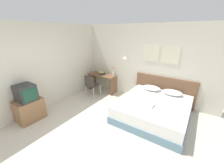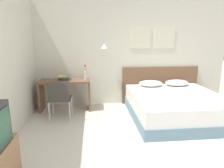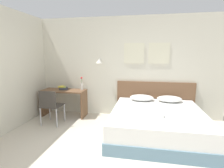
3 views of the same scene
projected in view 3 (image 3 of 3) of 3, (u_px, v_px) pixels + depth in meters
wall_back at (121, 67)px, 4.71m from camera, size 5.26×0.31×2.65m
bed at (157, 123)px, 3.66m from camera, size 1.88×2.02×0.52m
headboard at (155, 100)px, 4.63m from camera, size 2.00×0.06×0.96m
pillow_left at (142, 98)px, 4.40m from camera, size 0.59×0.40×0.14m
pillow_right at (169, 99)px, 4.28m from camera, size 0.59×0.40×0.14m
folded_towel_near_foot at (155, 114)px, 3.33m from camera, size 0.30×0.28×0.06m
desk at (64, 98)px, 4.76m from camera, size 1.17×0.49×0.72m
desk_chair at (50, 104)px, 4.11m from camera, size 0.45×0.45×0.85m
fruit_bowl at (63, 88)px, 4.76m from camera, size 0.27×0.24×0.12m
flower_vase at (82, 85)px, 4.68m from camera, size 0.07×0.07×0.36m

